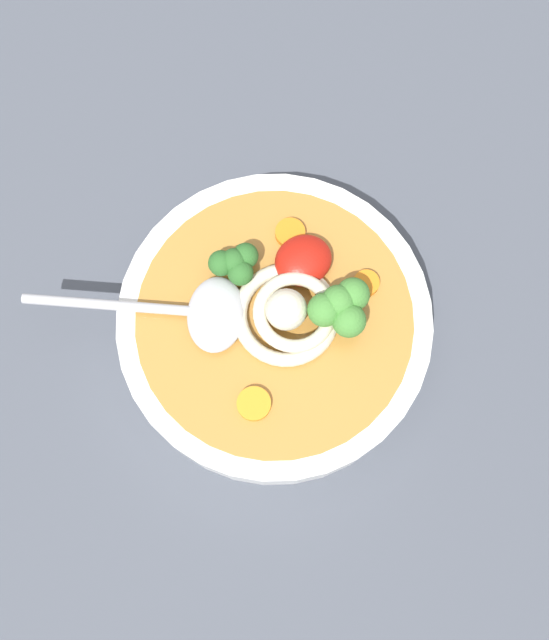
% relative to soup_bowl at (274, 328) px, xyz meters
% --- Properties ---
extents(table_slab, '(1.33, 1.33, 0.04)m').
position_rel_soup_bowl_xyz_m(table_slab, '(-0.04, -0.02, -0.05)').
color(table_slab, '#474C56').
rests_on(table_slab, ground).
extents(soup_bowl, '(0.24, 0.24, 0.05)m').
position_rel_soup_bowl_xyz_m(soup_bowl, '(0.00, 0.00, 0.00)').
color(soup_bowl, white).
rests_on(soup_bowl, table_slab).
extents(noodle_pile, '(0.09, 0.09, 0.04)m').
position_rel_soup_bowl_xyz_m(noodle_pile, '(0.01, -0.00, 0.04)').
color(noodle_pile, beige).
rests_on(noodle_pile, soup_bowl).
extents(soup_spoon, '(0.16, 0.12, 0.02)m').
position_rel_soup_bowl_xyz_m(soup_spoon, '(-0.05, 0.03, 0.03)').
color(soup_spoon, '#B7B7BC').
rests_on(soup_spoon, soup_bowl).
extents(chili_sauce_dollop, '(0.05, 0.04, 0.02)m').
position_rel_soup_bowl_xyz_m(chili_sauce_dollop, '(0.04, 0.03, 0.03)').
color(chili_sauce_dollop, '#B2190F').
rests_on(chili_sauce_dollop, soup_bowl).
extents(broccoli_floret_beside_chili, '(0.05, 0.04, 0.04)m').
position_rel_soup_bowl_xyz_m(broccoli_floret_beside_chili, '(0.04, -0.02, 0.05)').
color(broccoli_floret_beside_chili, '#7A9E60').
rests_on(broccoli_floret_beside_chili, soup_bowl).
extents(broccoli_floret_center, '(0.04, 0.03, 0.03)m').
position_rel_soup_bowl_xyz_m(broccoli_floret_center, '(-0.01, 0.05, 0.04)').
color(broccoli_floret_center, '#7A9E60').
rests_on(broccoli_floret_center, soup_bowl).
extents(carrot_slice_extra_b, '(0.02, 0.02, 0.01)m').
position_rel_soup_bowl_xyz_m(carrot_slice_extra_b, '(0.08, -0.01, 0.03)').
color(carrot_slice_extra_b, orange).
rests_on(carrot_slice_extra_b, soup_bowl).
extents(carrot_slice_near_spoon, '(0.03, 0.03, 0.01)m').
position_rel_soup_bowl_xyz_m(carrot_slice_near_spoon, '(-0.05, -0.05, 0.03)').
color(carrot_slice_near_spoon, orange).
rests_on(carrot_slice_near_spoon, soup_bowl).
extents(carrot_slice_beside_noodles, '(0.02, 0.02, 0.01)m').
position_rel_soup_bowl_xyz_m(carrot_slice_beside_noodles, '(0.05, 0.05, 0.03)').
color(carrot_slice_beside_noodles, orange).
rests_on(carrot_slice_beside_noodles, soup_bowl).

